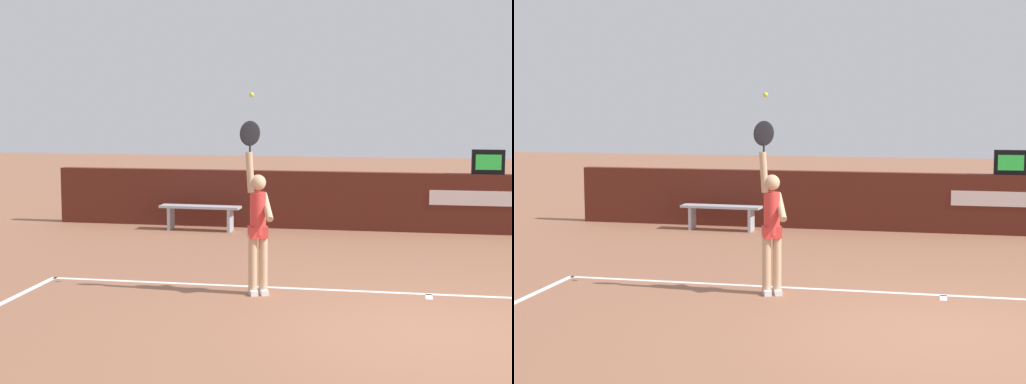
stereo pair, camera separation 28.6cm
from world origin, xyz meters
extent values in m
plane|color=#945F44|center=(0.00, 0.00, 0.00)|extent=(60.00, 60.00, 0.00)
cube|color=white|center=(0.00, 1.90, 0.00)|extent=(11.07, 0.10, 0.00)
cube|color=white|center=(0.00, 1.75, 0.00)|extent=(0.10, 0.30, 0.00)
cube|color=#501E15|center=(0.00, 7.36, 0.60)|extent=(15.65, 0.25, 1.21)
cube|color=silver|center=(1.72, 7.23, 0.73)|extent=(3.20, 0.01, 0.30)
cube|color=black|center=(1.26, 7.36, 1.45)|extent=(0.64, 0.18, 0.49)
cube|color=#33E54C|center=(1.26, 7.27, 1.45)|extent=(0.50, 0.01, 0.30)
cylinder|color=tan|center=(-2.25, 1.50, 0.41)|extent=(0.12, 0.12, 0.83)
cylinder|color=tan|center=(-2.39, 1.44, 0.41)|extent=(0.12, 0.12, 0.83)
cube|color=white|center=(-2.24, 1.48, 0.04)|extent=(0.18, 0.26, 0.07)
cube|color=white|center=(-2.38, 1.42, 0.04)|extent=(0.18, 0.26, 0.07)
cylinder|color=red|center=(-2.32, 1.47, 1.12)|extent=(0.22, 0.22, 0.59)
cube|color=red|center=(-2.32, 1.47, 0.87)|extent=(0.31, 0.29, 0.16)
sphere|color=tan|center=(-2.32, 1.47, 1.55)|extent=(0.22, 0.22, 0.22)
cylinder|color=tan|center=(-2.42, 1.43, 1.69)|extent=(0.16, 0.14, 0.56)
cylinder|color=tan|center=(-2.19, 1.46, 1.22)|extent=(0.26, 0.46, 0.37)
ellipsoid|color=black|center=(-2.42, 1.43, 2.22)|extent=(0.31, 0.15, 0.37)
cylinder|color=black|center=(-2.42, 1.43, 2.03)|extent=(0.03, 0.03, 0.18)
sphere|color=#C9DB32|center=(-2.41, 1.47, 2.73)|extent=(0.07, 0.07, 0.07)
cube|color=#ACB1BC|center=(-4.51, 6.69, 0.49)|extent=(1.70, 0.42, 0.05)
cube|color=#ACB1BC|center=(-5.15, 6.71, 0.25)|extent=(0.07, 0.32, 0.49)
cube|color=#ACB1BC|center=(-3.87, 6.67, 0.25)|extent=(0.07, 0.32, 0.49)
camera|label=1|loc=(-0.32, -9.13, 2.62)|focal=56.03mm
camera|label=2|loc=(-0.04, -9.07, 2.62)|focal=56.03mm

